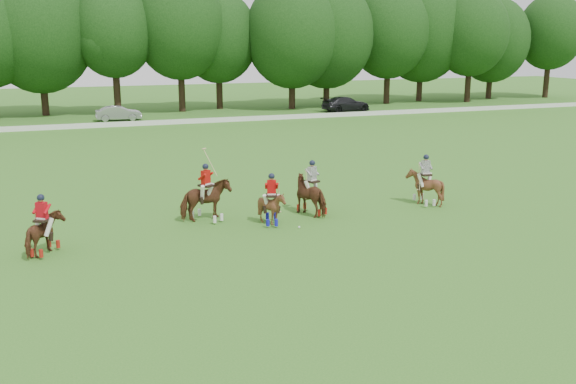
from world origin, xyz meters
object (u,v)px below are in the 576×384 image
object	(u,v)px
polo_stripe_b	(425,187)
polo_stripe_a	(312,195)
polo_ball	(299,227)
car_right	(346,104)
polo_red_c	(272,207)
car_mid	(119,113)
polo_red_b	(206,200)
polo_red_a	(44,233)

from	to	relation	value
polo_stripe_b	polo_stripe_a	bearing A→B (deg)	177.51
polo_ball	car_right	bearing A→B (deg)	62.15
polo_red_c	polo_stripe_a	xyz separation A→B (m)	(2.16, 0.90, 0.12)
car_mid	polo_stripe_a	xyz separation A→B (m)	(4.36, -37.06, 0.18)
car_right	polo_stripe_b	xyz separation A→B (m)	(-13.71, -37.31, 0.08)
polo_red_c	polo_stripe_b	world-z (taller)	polo_stripe_b
polo_red_b	polo_stripe_b	bearing A→B (deg)	-4.48
polo_stripe_b	polo_ball	bearing A→B (deg)	-166.94
polo_stripe_a	polo_ball	distance (m)	2.40
car_right	polo_red_c	distance (m)	43.58
car_right	polo_stripe_a	xyz separation A→B (m)	(-19.24, -37.06, 0.11)
car_right	polo_red_b	bearing A→B (deg)	142.32
car_right	polo_red_c	world-z (taller)	polo_red_c
polo_red_c	polo_stripe_a	distance (m)	2.35
polo_stripe_a	polo_ball	world-z (taller)	polo_stripe_a
car_right	polo_red_a	size ratio (longest dim) A/B	2.41
car_mid	polo_stripe_a	size ratio (longest dim) A/B	1.76
polo_ball	polo_red_b	bearing A→B (deg)	143.78
polo_stripe_a	polo_stripe_b	xyz separation A→B (m)	(5.53, -0.24, -0.03)
polo_red_b	polo_ball	distance (m)	4.11
polo_stripe_a	polo_red_b	bearing A→B (deg)	173.11
polo_red_b	polo_stripe_b	world-z (taller)	polo_red_b
polo_red_c	polo_stripe_b	size ratio (longest dim) A/B	0.92
polo_red_c	polo_ball	world-z (taller)	polo_red_c
polo_red_b	polo_red_a	bearing A→B (deg)	-160.75
car_right	polo_red_a	world-z (taller)	polo_red_a
polo_red_b	polo_red_c	distance (m)	2.80
polo_stripe_b	car_right	bearing A→B (deg)	69.82
polo_red_c	polo_ball	xyz separation A→B (m)	(0.85, -0.92, -0.71)
polo_red_a	polo_stripe_a	size ratio (longest dim) A/B	0.92
polo_red_a	polo_stripe_b	size ratio (longest dim) A/B	0.94
polo_red_a	polo_stripe_b	xyz separation A→B (m)	(16.48, 1.44, 0.06)
polo_red_b	polo_red_c	bearing A→B (deg)	-31.28
polo_stripe_b	polo_ball	xyz separation A→B (m)	(-6.84, -1.59, -0.80)
polo_red_a	polo_red_b	world-z (taller)	polo_red_b
polo_red_b	polo_stripe_a	bearing A→B (deg)	-6.89
polo_red_a	polo_stripe_b	distance (m)	16.55
polo_stripe_a	polo_stripe_b	size ratio (longest dim) A/B	1.02
polo_stripe_a	polo_stripe_b	bearing A→B (deg)	-2.49
polo_red_c	polo_stripe_a	bearing A→B (deg)	22.64
car_right	polo_ball	xyz separation A→B (m)	(-20.55, -38.89, -0.72)
polo_red_c	polo_red_a	bearing A→B (deg)	-174.91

